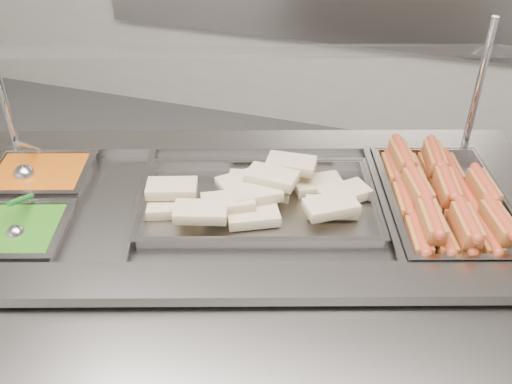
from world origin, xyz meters
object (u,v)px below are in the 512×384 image
(steam_counter, at_px, (242,304))
(serving_spoon, at_px, (17,228))
(pan_hotdogs, at_px, (444,208))
(pan_wraps, at_px, (259,205))
(ladle, at_px, (25,173))
(sneeze_guard, at_px, (239,55))

(steam_counter, relative_size, serving_spoon, 11.52)
(pan_hotdogs, relative_size, pan_wraps, 0.82)
(pan_hotdogs, height_order, ladle, ladle)
(steam_counter, height_order, sneeze_guard, sneeze_guard)
(ladle, bearing_deg, serving_spoon, -57.80)
(ladle, relative_size, serving_spoon, 1.04)
(pan_hotdogs, height_order, serving_spoon, serving_spoon)
(pan_hotdogs, distance_m, serving_spoon, 1.22)
(pan_wraps, height_order, serving_spoon, serving_spoon)
(steam_counter, distance_m, pan_wraps, 0.42)
(sneeze_guard, xyz_separation_m, ladle, (-0.61, -0.29, -0.35))
(steam_counter, relative_size, ladle, 11.12)
(sneeze_guard, xyz_separation_m, serving_spoon, (-0.46, -0.53, -0.35))
(sneeze_guard, distance_m, ladle, 0.76)
(steam_counter, bearing_deg, pan_wraps, 18.19)
(sneeze_guard, bearing_deg, pan_hotdogs, -1.09)
(steam_counter, xyz_separation_m, serving_spoon, (-0.52, -0.33, 0.45))
(steam_counter, distance_m, serving_spoon, 0.76)
(steam_counter, relative_size, pan_hotdogs, 3.25)
(pan_hotdogs, relative_size, ladle, 3.42)
(serving_spoon, bearing_deg, sneeze_guard, 49.12)
(pan_hotdogs, xyz_separation_m, serving_spoon, (-1.10, -0.52, 0.05))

